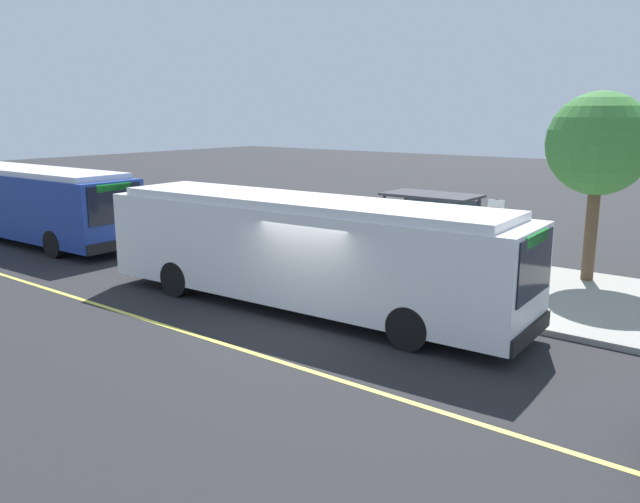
% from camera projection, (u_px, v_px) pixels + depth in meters
% --- Properties ---
extents(ground_plane, '(120.00, 120.00, 0.00)m').
position_uv_depth(ground_plane, '(309.00, 325.00, 15.70)').
color(ground_plane, '#232326').
extents(sidewalk_curb, '(44.00, 6.40, 0.15)m').
position_uv_depth(sidewalk_curb, '(428.00, 274.00, 20.30)').
color(sidewalk_curb, gray).
rests_on(sidewalk_curb, ground_plane).
extents(lane_stripe_center, '(36.00, 0.14, 0.01)m').
position_uv_depth(lane_stripe_center, '(246.00, 351.00, 14.00)').
color(lane_stripe_center, '#E0D64C').
rests_on(lane_stripe_center, ground_plane).
extents(transit_bus_main, '(12.19, 3.16, 2.95)m').
position_uv_depth(transit_bus_main, '(303.00, 249.00, 16.74)').
color(transit_bus_main, white).
rests_on(transit_bus_main, ground_plane).
extents(transit_bus_second, '(11.13, 2.89, 2.95)m').
position_uv_depth(transit_bus_second, '(30.00, 202.00, 25.49)').
color(transit_bus_second, navy).
rests_on(transit_bus_second, ground_plane).
extents(bus_shelter, '(2.90, 1.60, 2.48)m').
position_uv_depth(bus_shelter, '(428.00, 215.00, 20.22)').
color(bus_shelter, '#333338').
rests_on(bus_shelter, sidewalk_curb).
extents(waiting_bench, '(1.60, 0.48, 0.95)m').
position_uv_depth(waiting_bench, '(438.00, 256.00, 20.39)').
color(waiting_bench, brown).
rests_on(waiting_bench, sidewalk_curb).
extents(route_sign_post, '(0.44, 0.08, 2.80)m').
position_uv_depth(route_sign_post, '(494.00, 237.00, 16.46)').
color(route_sign_post, '#333338').
rests_on(route_sign_post, sidewalk_curb).
extents(pedestrian_commuter, '(0.24, 0.40, 1.69)m').
position_uv_depth(pedestrian_commuter, '(338.00, 240.00, 20.42)').
color(pedestrian_commuter, '#282D47').
rests_on(pedestrian_commuter, sidewalk_curb).
extents(street_tree_upstreet, '(2.99, 2.99, 5.56)m').
position_uv_depth(street_tree_upstreet, '(599.00, 145.00, 18.55)').
color(street_tree_upstreet, brown).
rests_on(street_tree_upstreet, sidewalk_curb).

